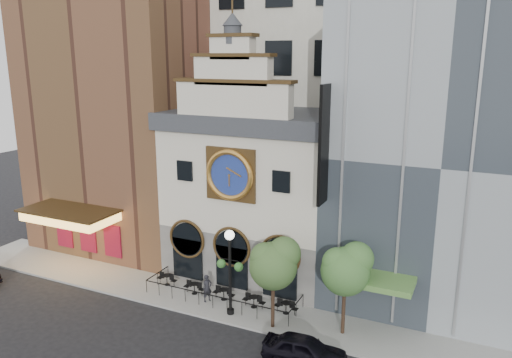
{
  "coord_description": "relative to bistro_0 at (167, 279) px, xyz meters",
  "views": [
    {
      "loc": [
        15.07,
        -24.4,
        16.21
      ],
      "look_at": [
        0.87,
        6.0,
        7.87
      ],
      "focal_mm": 35.0,
      "sensor_mm": 36.0,
      "label": 1
    }
  ],
  "objects": [
    {
      "name": "tree_right",
      "position": [
        13.22,
        -0.85,
        3.72
      ],
      "size": [
        2.96,
        2.85,
        5.71
      ],
      "color": "#382619",
      "rests_on": "sidewalk"
    },
    {
      "name": "bistro_4",
      "position": [
        9.27,
        -0.17,
        0.0
      ],
      "size": [
        1.58,
        0.68,
        0.9
      ],
      "color": "black",
      "rests_on": "sidewalk"
    },
    {
      "name": "theater_building",
      "position": [
        -8.32,
        7.19,
        11.99
      ],
      "size": [
        14.0,
        15.6,
        25.0
      ],
      "color": "brown",
      "rests_on": "ground"
    },
    {
      "name": "car_right",
      "position": [
        12.04,
        -4.45,
        0.17
      ],
      "size": [
        4.72,
        2.21,
        1.56
      ],
      "primitive_type": "imported",
      "rotation": [
        0.0,
        0.0,
        1.65
      ],
      "color": "black",
      "rests_on": "ground"
    },
    {
      "name": "bistro_1",
      "position": [
        2.51,
        -0.33,
        0.0
      ],
      "size": [
        1.58,
        0.68,
        0.9
      ],
      "color": "black",
      "rests_on": "sidewalk"
    },
    {
      "name": "bistro_2",
      "position": [
        4.77,
        -0.23,
        0.0
      ],
      "size": [
        1.58,
        0.68,
        0.9
      ],
      "color": "black",
      "rests_on": "sidewalk"
    },
    {
      "name": "bistro_3",
      "position": [
        7.06,
        -0.31,
        0.0
      ],
      "size": [
        1.58,
        0.68,
        0.9
      ],
      "color": "black",
      "rests_on": "sidewalk"
    },
    {
      "name": "office_tower",
      "position": [
        4.68,
        17.24,
        19.39
      ],
      "size": [
        20.0,
        16.0,
        40.0
      ],
      "primitive_type": "cube",
      "color": "beige",
      "rests_on": "ground"
    },
    {
      "name": "cafe_railing",
      "position": [
        4.68,
        -0.26,
        -0.01
      ],
      "size": [
        10.6,
        2.6,
        0.9
      ],
      "primitive_type": null,
      "color": "black",
      "rests_on": "sidewalk"
    },
    {
      "name": "sidewalk",
      "position": [
        4.68,
        -0.26,
        -0.54
      ],
      "size": [
        44.0,
        5.0,
        0.15
      ],
      "primitive_type": "cube",
      "color": "gray",
      "rests_on": "ground"
    },
    {
      "name": "lamppost",
      "position": [
        6.06,
        -1.69,
        3.02
      ],
      "size": [
        1.8,
        0.61,
        5.63
      ],
      "rotation": [
        0.0,
        0.0,
        0.0
      ],
      "color": "black",
      "rests_on": "sidewalk"
    },
    {
      "name": "clock_building",
      "position": [
        4.68,
        5.06,
        6.07
      ],
      "size": [
        12.6,
        8.78,
        18.65
      ],
      "color": "#605E5B",
      "rests_on": "ground"
    },
    {
      "name": "bistro_0",
      "position": [
        0.0,
        0.0,
        0.0
      ],
      "size": [
        1.58,
        0.68,
        0.9
      ],
      "color": "black",
      "rests_on": "sidewalk"
    },
    {
      "name": "tree_left",
      "position": [
        9.17,
        -1.94,
        3.75
      ],
      "size": [
        2.98,
        2.87,
        5.74
      ],
      "color": "#382619",
      "rests_on": "sidewalk"
    },
    {
      "name": "ground",
      "position": [
        4.68,
        -2.76,
        -0.61
      ],
      "size": [
        120.0,
        120.0,
        0.0
      ],
      "primitive_type": "plane",
      "color": "black",
      "rests_on": "ground"
    },
    {
      "name": "retail_building",
      "position": [
        17.68,
        7.22,
        9.53
      ],
      "size": [
        14.0,
        14.4,
        20.0
      ],
      "color": "gray",
      "rests_on": "ground"
    },
    {
      "name": "pedestrian",
      "position": [
        3.88,
        -0.87,
        0.48
      ],
      "size": [
        0.73,
        0.82,
        1.88
      ],
      "primitive_type": "imported",
      "rotation": [
        0.0,
        0.0,
        1.05
      ],
      "color": "black",
      "rests_on": "sidewalk"
    }
  ]
}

